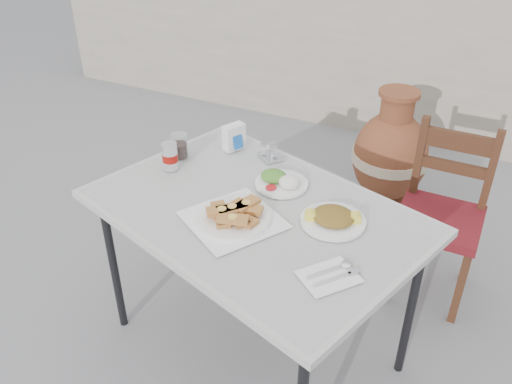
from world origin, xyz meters
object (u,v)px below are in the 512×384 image
at_px(terracotta_urn, 390,157).
at_px(salad_rice_plate, 281,181).
at_px(napkin_holder, 234,137).
at_px(condiment_caddy, 271,153).
at_px(chair, 441,214).
at_px(soda_can, 170,156).
at_px(cafe_table, 255,219).
at_px(pide_plate, 233,213).
at_px(salad_chopped_plate, 333,218).
at_px(cola_glass, 180,147).

bearing_deg(terracotta_urn, salad_rice_plate, -100.50).
distance_m(napkin_holder, condiment_caddy, 0.20).
bearing_deg(chair, napkin_holder, -157.82).
distance_m(salad_rice_plate, chair, 0.91).
bearing_deg(soda_can, condiment_caddy, 38.23).
relative_size(cafe_table, salad_rice_plate, 6.65).
distance_m(condiment_caddy, terracotta_urn, 1.15).
bearing_deg(salad_rice_plate, pide_plate, -101.47).
xyz_separation_m(cafe_table, soda_can, (-0.47, 0.12, 0.12)).
height_order(salad_rice_plate, napkin_holder, napkin_holder).
distance_m(soda_can, condiment_caddy, 0.46).
xyz_separation_m(salad_chopped_plate, cola_glass, (-0.81, 0.19, 0.03)).
relative_size(pide_plate, soda_can, 3.64).
height_order(napkin_holder, condiment_caddy, napkin_holder).
relative_size(pide_plate, condiment_caddy, 3.28).
bearing_deg(condiment_caddy, salad_chopped_plate, -40.03).
xyz_separation_m(cafe_table, salad_rice_plate, (0.02, 0.21, 0.08)).
height_order(salad_chopped_plate, napkin_holder, napkin_holder).
height_order(pide_plate, napkin_holder, napkin_holder).
height_order(soda_can, cola_glass, soda_can).
xyz_separation_m(cafe_table, chair, (0.65, 0.78, -0.27)).
distance_m(salad_rice_plate, cola_glass, 0.52).
xyz_separation_m(cafe_table, terracotta_urn, (0.24, 1.40, -0.35)).
height_order(cola_glass, napkin_holder, napkin_holder).
xyz_separation_m(pide_plate, chair, (0.69, 0.89, -0.35)).
height_order(chair, terracotta_urn, chair).
relative_size(pide_plate, cola_glass, 4.08).
distance_m(cafe_table, salad_chopped_plate, 0.32).
xyz_separation_m(condiment_caddy, chair, (0.76, 0.38, -0.35)).
bearing_deg(terracotta_urn, condiment_caddy, -109.74).
bearing_deg(cola_glass, cafe_table, -24.96).
height_order(salad_rice_plate, soda_can, soda_can).
xyz_separation_m(salad_rice_plate, condiment_caddy, (-0.14, 0.19, 0.01)).
bearing_deg(salad_chopped_plate, cafe_table, -172.08).
bearing_deg(cola_glass, condiment_caddy, 23.96).
bearing_deg(salad_chopped_plate, condiment_caddy, 139.97).
bearing_deg(napkin_holder, condiment_caddy, 23.85).
height_order(cafe_table, salad_chopped_plate, salad_chopped_plate).
bearing_deg(cafe_table, condiment_caddy, 105.93).
bearing_deg(salad_rice_plate, napkin_holder, 148.64).
xyz_separation_m(salad_chopped_plate, chair, (0.33, 0.74, -0.34)).
distance_m(salad_chopped_plate, napkin_holder, 0.72).
height_order(soda_can, napkin_holder, soda_can).
relative_size(salad_chopped_plate, condiment_caddy, 1.81).
relative_size(salad_chopped_plate, soda_can, 2.01).
distance_m(soda_can, chair, 1.36).
bearing_deg(terracotta_urn, cola_glass, -122.33).
relative_size(salad_chopped_plate, cola_glass, 2.25).
height_order(cola_glass, condiment_caddy, cola_glass).
bearing_deg(pide_plate, soda_can, 152.33).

